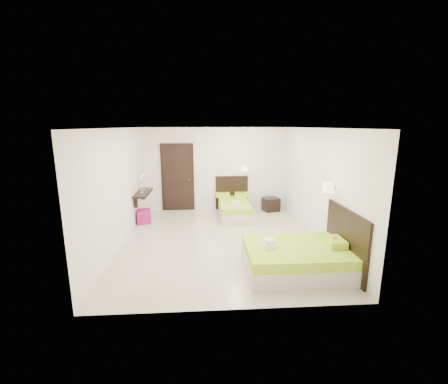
{
  "coord_description": "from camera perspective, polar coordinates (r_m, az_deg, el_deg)",
  "views": [
    {
      "loc": [
        -0.37,
        -6.66,
        2.65
      ],
      "look_at": [
        0.1,
        0.3,
        1.1
      ],
      "focal_mm": 24.0,
      "sensor_mm": 36.0,
      "label": 1
    }
  ],
  "objects": [
    {
      "name": "floor",
      "position": [
        7.17,
        -0.64,
        -9.14
      ],
      "size": [
        5.5,
        5.5,
        0.0
      ],
      "primitive_type": "plane",
      "color": "beige",
      "rests_on": "ground"
    },
    {
      "name": "console_shelf",
      "position": [
        8.63,
        -15.23,
        -0.18
      ],
      "size": [
        0.35,
        1.2,
        0.78
      ],
      "color": "black",
      "rests_on": "ground"
    },
    {
      "name": "ottoman",
      "position": [
        8.63,
        -15.05,
        -4.5
      ],
      "size": [
        0.46,
        0.46,
        0.37
      ],
      "primitive_type": "cube",
      "rotation": [
        0.0,
        0.0,
        0.25
      ],
      "color": "#9A145E",
      "rests_on": "ground"
    },
    {
      "name": "nightstand",
      "position": [
        9.6,
        8.9,
        -2.33
      ],
      "size": [
        0.56,
        0.52,
        0.42
      ],
      "primitive_type": "cube",
      "rotation": [
        0.0,
        0.0,
        0.24
      ],
      "color": "black",
      "rests_on": "ground"
    },
    {
      "name": "bed_single",
      "position": [
        9.0,
        1.92,
        -2.83
      ],
      "size": [
        1.03,
        1.72,
        1.42
      ],
      "color": "beige",
      "rests_on": "ground"
    },
    {
      "name": "bed_double",
      "position": [
        5.84,
        14.28,
        -11.86
      ],
      "size": [
        1.87,
        1.59,
        1.55
      ],
      "color": "beige",
      "rests_on": "ground"
    },
    {
      "name": "door",
      "position": [
        9.53,
        -8.82,
        2.72
      ],
      "size": [
        1.02,
        0.15,
        2.14
      ],
      "color": "black",
      "rests_on": "ground"
    }
  ]
}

